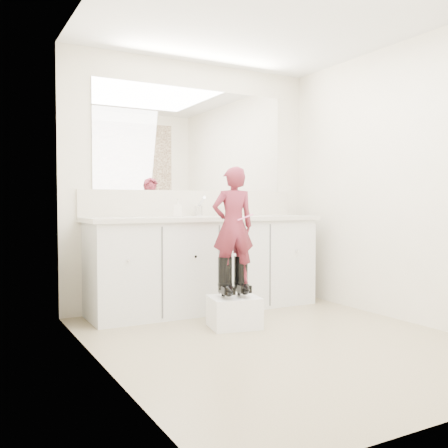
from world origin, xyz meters
TOP-DOWN VIEW (x-y plane):
  - floor at (0.00, 0.00)m, footprint 3.00×3.00m
  - ceiling at (0.00, 0.00)m, footprint 3.00×3.00m
  - wall_back at (0.00, 1.50)m, footprint 2.60×0.00m
  - wall_left at (-1.30, 0.00)m, footprint 0.00×3.00m
  - wall_right at (1.30, 0.00)m, footprint 0.00×3.00m
  - vanity_cabinet at (0.00, 1.23)m, footprint 2.20×0.55m
  - countertop at (0.00, 1.21)m, footprint 2.28×0.58m
  - backsplash at (0.00, 1.49)m, footprint 2.28×0.03m
  - mirror at (0.00, 1.49)m, footprint 2.00×0.02m
  - faucet at (0.00, 1.38)m, footprint 0.08×0.08m
  - cup at (0.21, 1.30)m, footprint 0.14×0.14m
  - soap_bottle at (-0.27, 1.26)m, footprint 0.10×0.10m
  - step_stool at (-0.10, 0.51)m, footprint 0.45×0.40m
  - boot_left at (-0.17, 0.53)m, footprint 0.16×0.24m
  - boot_right at (-0.02, 0.53)m, footprint 0.16×0.24m
  - toddler at (-0.10, 0.53)m, footprint 0.39×0.29m
  - toothbrush at (-0.03, 0.45)m, footprint 0.14×0.04m

SIDE VIEW (x-z plane):
  - floor at x=0.00m, z-range 0.00..0.00m
  - step_stool at x=-0.10m, z-range 0.00..0.25m
  - boot_left at x=-0.17m, z-range 0.25..0.58m
  - boot_right at x=-0.02m, z-range 0.25..0.58m
  - vanity_cabinet at x=0.00m, z-range 0.00..0.85m
  - toddler at x=-0.10m, z-range 0.35..1.31m
  - countertop at x=0.00m, z-range 0.85..0.89m
  - toothbrush at x=-0.03m, z-range 0.87..0.93m
  - faucet at x=0.00m, z-range 0.89..0.99m
  - cup at x=0.21m, z-range 0.89..0.99m
  - soap_bottle at x=-0.27m, z-range 0.89..1.06m
  - backsplash at x=0.00m, z-range 0.89..1.14m
  - wall_back at x=0.00m, z-range -0.10..2.50m
  - wall_left at x=-1.30m, z-range -0.30..2.70m
  - wall_right at x=1.30m, z-range -0.30..2.70m
  - mirror at x=0.00m, z-range 1.14..2.14m
  - ceiling at x=0.00m, z-range 2.40..2.40m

